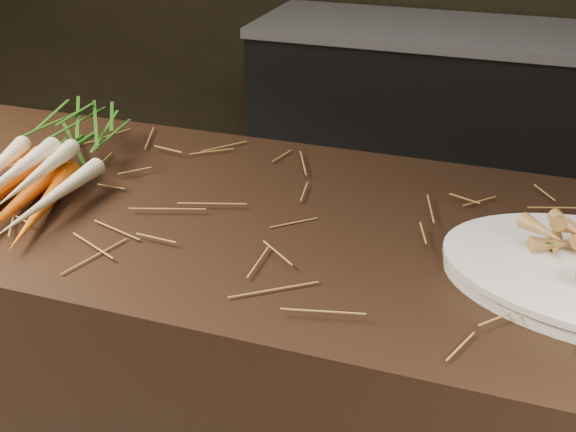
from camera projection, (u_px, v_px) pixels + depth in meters
The scene contains 4 objects.
main_counter at pixel (226, 398), 1.52m from camera, with size 2.40×0.70×0.90m, color black.
back_counter at pixel (472, 129), 3.02m from camera, with size 1.82×0.62×0.84m.
straw_bedding at pixel (216, 203), 1.31m from camera, with size 1.40×0.60×0.02m, color #A2752E, non-canonical shape.
root_veg_bunch at pixel (55, 153), 1.41m from camera, with size 0.28×0.59×0.11m.
Camera 1 is at (0.51, -0.76, 1.49)m, focal length 45.00 mm.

